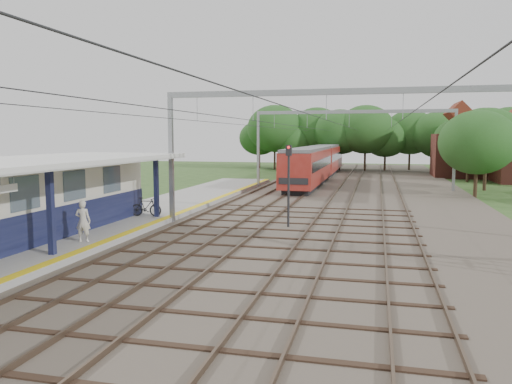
% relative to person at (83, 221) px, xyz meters
% --- Properties ---
extents(ground, '(160.00, 160.00, 0.00)m').
position_rel_person_xyz_m(ground, '(6.06, -8.27, -1.21)').
color(ground, '#2D4C1E').
rests_on(ground, ground).
extents(ballast_bed, '(18.00, 90.00, 0.10)m').
position_rel_person_xyz_m(ballast_bed, '(10.06, 21.73, -1.16)').
color(ballast_bed, '#473D33').
rests_on(ballast_bed, ground).
extents(platform, '(5.00, 52.00, 0.35)m').
position_rel_person_xyz_m(platform, '(-1.44, 5.73, -1.04)').
color(platform, gray).
rests_on(platform, ground).
extents(yellow_stripe, '(0.45, 52.00, 0.01)m').
position_rel_person_xyz_m(yellow_stripe, '(0.81, 5.73, -0.86)').
color(yellow_stripe, yellow).
rests_on(yellow_stripe, platform).
extents(station_building, '(3.41, 18.00, 3.40)m').
position_rel_person_xyz_m(station_building, '(-2.81, -1.27, 0.83)').
color(station_building, beige).
rests_on(station_building, platform).
extents(canopy, '(6.40, 20.00, 3.44)m').
position_rel_person_xyz_m(canopy, '(-1.71, -2.27, 2.43)').
color(canopy, '#12173A').
rests_on(canopy, platform).
extents(rail_tracks, '(11.80, 88.00, 0.15)m').
position_rel_person_xyz_m(rail_tracks, '(7.56, 21.73, -1.04)').
color(rail_tracks, brown).
rests_on(rail_tracks, ballast_bed).
extents(catenary_system, '(17.22, 88.00, 7.00)m').
position_rel_person_xyz_m(catenary_system, '(9.45, 17.01, 4.30)').
color(catenary_system, gray).
rests_on(catenary_system, ground).
extents(tree_band, '(31.72, 30.88, 8.82)m').
position_rel_person_xyz_m(tree_band, '(9.91, 48.85, 3.71)').
color(tree_band, '#382619').
rests_on(tree_band, ground).
extents(house_far, '(8.00, 6.12, 8.66)m').
position_rel_person_xyz_m(house_far, '(22.06, 43.73, 2.02)').
color(house_far, brown).
rests_on(house_far, ground).
extents(person, '(0.69, 0.51, 1.73)m').
position_rel_person_xyz_m(person, '(0.00, 0.00, 0.00)').
color(person, beige).
rests_on(person, platform).
extents(bicycle, '(1.77, 0.69, 1.04)m').
position_rel_person_xyz_m(bicycle, '(-0.47, 6.73, -0.35)').
color(bicycle, black).
rests_on(bicycle, platform).
extents(train, '(2.71, 33.80, 3.58)m').
position_rel_person_xyz_m(train, '(5.56, 36.36, 0.79)').
color(train, black).
rests_on(train, ballast_bed).
extents(signal_post, '(0.29, 0.26, 4.26)m').
position_rel_person_xyz_m(signal_post, '(7.41, 6.74, 1.45)').
color(signal_post, black).
rests_on(signal_post, ground).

